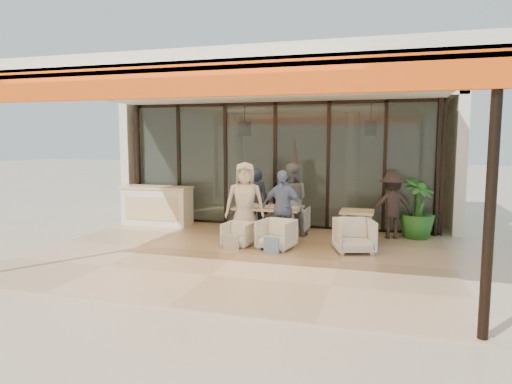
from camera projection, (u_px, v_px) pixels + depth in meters
ground at (238, 255)px, 8.99m from camera, size 70.00×70.00×0.00m
terrace_floor at (238, 254)px, 8.99m from camera, size 8.00×6.00×0.01m
terrace_structure at (233, 85)px, 8.36m from camera, size 8.00×6.00×3.40m
glass_storefront at (275, 165)px, 11.67m from camera, size 8.08×0.10×3.20m
interior_block at (294, 140)px, 13.80m from camera, size 9.05×3.62×3.52m
host_counter at (157, 206)px, 11.96m from camera, size 1.85×0.65×1.04m
dining_table at (268, 209)px, 10.36m from camera, size 1.50×0.90×0.93m
chair_far_left at (262, 217)px, 11.42m from camera, size 0.63×0.59×0.64m
chair_far_right at (295, 218)px, 11.18m from camera, size 0.67×0.63×0.68m
chair_near_left at (238, 233)px, 9.61m from camera, size 0.61×0.58×0.58m
chair_near_right at (276, 233)px, 9.37m from camera, size 0.79×0.75×0.70m
diner_navy at (256, 201)px, 10.89m from camera, size 0.64×0.48×1.58m
diner_grey at (291, 200)px, 10.65m from camera, size 0.93×0.78×1.72m
diner_cream at (245, 202)px, 10.02m from camera, size 0.98×0.76×1.77m
diner_periwinkle at (282, 207)px, 9.80m from camera, size 1.01×0.59×1.61m
tote_bag_cream at (231, 243)px, 9.25m from camera, size 0.30×0.10×0.34m
tote_bag_blue at (272, 246)px, 9.01m from camera, size 0.30×0.10×0.34m
side_table at (357, 215)px, 9.78m from camera, size 0.70×0.70×0.74m
side_chair at (354, 234)px, 9.10m from camera, size 0.92×0.89×0.77m
standing_woman at (392, 206)px, 10.33m from camera, size 1.09×0.77×1.53m
potted_palm at (417, 209)px, 10.34m from camera, size 1.10×1.10×1.40m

